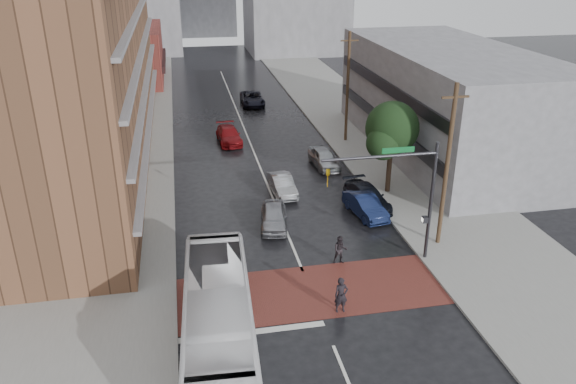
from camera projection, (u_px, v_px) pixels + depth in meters
ground at (313, 297)px, 29.31m from camera, size 160.00×160.00×0.00m
crosswalk at (311, 291)px, 29.75m from camera, size 14.00×5.00×0.02m
sidewalk_west at (122, 151)px, 49.70m from camera, size 9.00×90.00×0.15m
sidewalk_east at (369, 135)px, 53.73m from camera, size 9.00×90.00×0.15m
storefront_west at (131, 54)px, 74.24m from camera, size 8.00×16.00×7.00m
building_east at (446, 101)px, 48.32m from camera, size 11.00×26.00×9.00m
street_tree at (392, 131)px, 39.68m from camera, size 4.20×4.10×6.90m
signal_mast at (408, 187)px, 30.66m from camera, size 6.50×0.30×7.20m
utility_pole_near at (447, 166)px, 32.36m from camera, size 1.60×0.26×10.00m
utility_pole_far at (348, 87)px, 50.30m from camera, size 1.60×0.26×10.00m
transit_bus at (219, 326)px, 24.30m from camera, size 3.57×12.58×3.47m
pedestrian_a at (341, 295)px, 27.76m from camera, size 0.71×0.47×1.91m
pedestrian_b at (340, 250)px, 32.06m from camera, size 0.91×0.75×1.71m
car_travel_a at (274, 216)px, 36.32m from camera, size 2.35×4.42×1.43m
car_travel_b at (282, 185)px, 41.12m from camera, size 1.71×4.29×1.39m
car_travel_c at (229, 135)px, 51.76m from camera, size 2.27×5.03×1.43m
suv_travel at (252, 99)px, 63.90m from camera, size 2.56×5.38×1.48m
car_parked_near at (365, 206)px, 37.81m from camera, size 2.19×4.52×1.43m
car_parked_mid at (367, 197)px, 39.08m from camera, size 2.60×5.21×1.45m
car_parked_far at (324, 158)px, 46.09m from camera, size 2.11×4.61×1.53m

